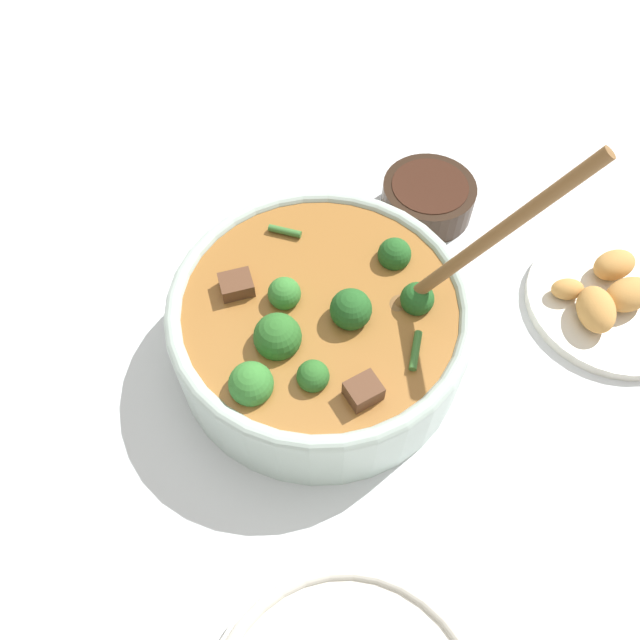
% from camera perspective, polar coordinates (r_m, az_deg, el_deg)
% --- Properties ---
extents(ground_plane, '(4.00, 4.00, 0.00)m').
position_cam_1_polar(ground_plane, '(0.65, 0.00, -2.72)').
color(ground_plane, silver).
extents(stew_bowl, '(0.29, 0.33, 0.27)m').
position_cam_1_polar(stew_bowl, '(0.60, 0.03, -0.33)').
color(stew_bowl, '#B2C6BC').
rests_on(stew_bowl, ground_plane).
extents(condiment_bowl, '(0.11, 0.11, 0.04)m').
position_cam_1_polar(condiment_bowl, '(0.76, 9.84, 11.03)').
color(condiment_bowl, black).
rests_on(condiment_bowl, ground_plane).
extents(food_plate, '(0.19, 0.19, 0.05)m').
position_cam_1_polar(food_plate, '(0.73, 25.11, 1.77)').
color(food_plate, silver).
rests_on(food_plate, ground_plane).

